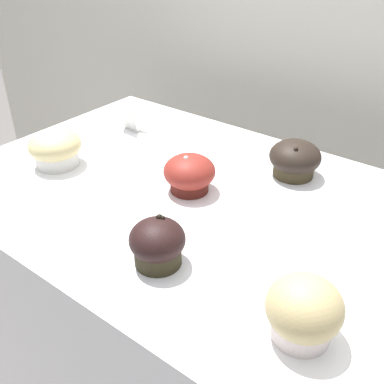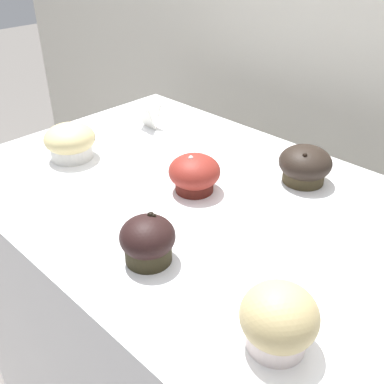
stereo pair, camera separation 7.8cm
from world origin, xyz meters
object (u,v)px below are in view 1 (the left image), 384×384
(muffin_back_left, at_px, (157,243))
(muffin_front_left, at_px, (55,148))
(muffin_front_right, at_px, (295,159))
(muffin_front_center, at_px, (304,311))
(muffin_back_right, at_px, (189,174))

(muffin_back_left, distance_m, muffin_front_left, 0.39)
(muffin_back_left, height_order, muffin_front_right, muffin_back_left)
(muffin_front_center, bearing_deg, muffin_front_left, 170.34)
(muffin_back_left, bearing_deg, muffin_front_center, 0.84)
(muffin_back_left, relative_size, muffin_front_right, 0.82)
(muffin_front_left, xyz_separation_m, muffin_front_right, (0.42, 0.27, -0.00))
(muffin_front_center, distance_m, muffin_back_right, 0.38)
(muffin_front_center, height_order, muffin_back_right, muffin_front_center)
(muffin_back_left, xyz_separation_m, muffin_front_right, (0.04, 0.37, -0.00))
(muffin_back_left, height_order, muffin_back_right, muffin_back_left)
(muffin_front_center, distance_m, muffin_front_right, 0.42)
(muffin_front_left, bearing_deg, muffin_back_left, -15.88)
(muffin_back_left, distance_m, muffin_back_right, 0.22)
(muffin_back_right, bearing_deg, muffin_front_center, -30.59)
(muffin_front_center, bearing_deg, muffin_back_left, -179.16)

